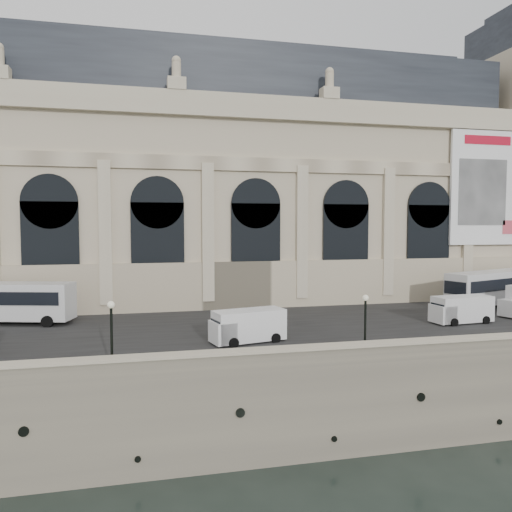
% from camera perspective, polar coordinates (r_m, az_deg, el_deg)
% --- Properties ---
extents(ground, '(260.00, 260.00, 0.00)m').
position_cam_1_polar(ground, '(35.82, 15.25, -20.97)').
color(ground, black).
rests_on(ground, ground).
extents(quay, '(160.00, 70.00, 6.00)m').
position_cam_1_polar(quay, '(66.56, 0.79, -6.60)').
color(quay, gray).
rests_on(quay, ground).
extents(street, '(160.00, 24.00, 0.06)m').
position_cam_1_polar(street, '(46.23, 7.07, -7.37)').
color(street, '#2D2D2D').
rests_on(street, quay).
extents(parapet, '(160.00, 1.40, 1.21)m').
position_cam_1_polar(parapet, '(34.13, 14.96, -10.42)').
color(parapet, gray).
rests_on(parapet, quay).
extents(museum, '(69.00, 18.70, 29.10)m').
position_cam_1_polar(museum, '(60.44, -3.82, 8.27)').
color(museum, '#C5B297').
rests_on(museum, quay).
extents(bus_left, '(12.74, 5.79, 3.69)m').
position_cam_1_polar(bus_left, '(49.58, -27.09, -4.61)').
color(bus_left, silver).
rests_on(bus_left, quay).
extents(bus_right, '(13.21, 6.84, 3.85)m').
position_cam_1_polar(bus_right, '(59.03, 25.51, -3.21)').
color(bus_right, silver).
rests_on(bus_right, quay).
extents(van_b, '(5.86, 3.26, 2.47)m').
position_cam_1_polar(van_b, '(37.44, -1.29, -8.04)').
color(van_b, white).
rests_on(van_b, quay).
extents(van_c, '(5.65, 2.64, 2.45)m').
position_cam_1_polar(van_c, '(48.14, 22.19, -5.70)').
color(van_c, white).
rests_on(van_c, quay).
extents(lamp_left, '(0.44, 0.44, 4.29)m').
position_cam_1_polar(lamp_left, '(31.29, -16.18, -8.88)').
color(lamp_left, black).
rests_on(lamp_left, quay).
extents(lamp_right, '(0.42, 0.42, 4.10)m').
position_cam_1_polar(lamp_right, '(34.82, 12.37, -7.71)').
color(lamp_right, black).
rests_on(lamp_right, quay).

